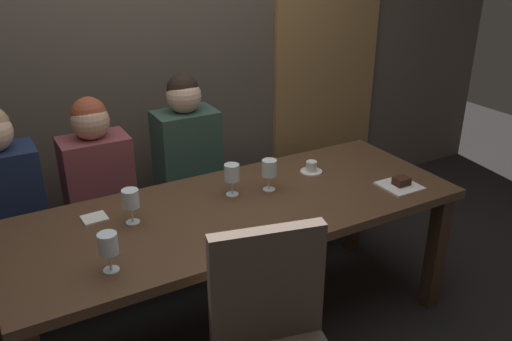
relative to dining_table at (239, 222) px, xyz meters
name	(u,v)px	position (x,y,z in m)	size (l,w,h in m)	color
ground	(241,327)	(0.00, 0.00, -0.65)	(9.00, 9.00, 0.00)	black
back_wall_tiled	(143,13)	(0.00, 1.22, 0.85)	(6.00, 0.12, 3.00)	brown
arched_door	(329,21)	(1.35, 1.15, 0.71)	(0.90, 0.05, 2.55)	olive
dining_table	(239,222)	(0.00, 0.00, 0.00)	(2.20, 0.84, 0.74)	#412B1C
banquette_bench	(188,233)	(0.00, 0.70, -0.42)	(2.50, 0.44, 0.45)	#40352A
diner_redhead	(2,184)	(-0.97, 0.67, 0.15)	(0.36, 0.24, 0.76)	#192342
diner_bearded	(96,166)	(-0.50, 0.70, 0.14)	(0.36, 0.24, 0.72)	brown
diner_far_end	(186,143)	(0.03, 0.72, 0.17)	(0.36, 0.24, 0.78)	#2D473D
wine_glass_near_left	(269,169)	(0.22, 0.08, 0.20)	(0.08, 0.08, 0.16)	silver
wine_glass_near_right	(232,174)	(0.03, 0.12, 0.20)	(0.08, 0.08, 0.16)	silver
wine_glass_center_back	(108,245)	(-0.69, -0.23, 0.20)	(0.08, 0.08, 0.16)	silver
wine_glass_end_left	(131,200)	(-0.49, 0.09, 0.20)	(0.08, 0.08, 0.16)	silver
espresso_cup	(311,168)	(0.53, 0.16, 0.11)	(0.12, 0.12, 0.06)	white
dessert_plate	(400,184)	(0.83, -0.22, 0.10)	(0.19, 0.19, 0.05)	white
folded_napkin	(94,218)	(-0.64, 0.21, 0.09)	(0.11, 0.10, 0.01)	silver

